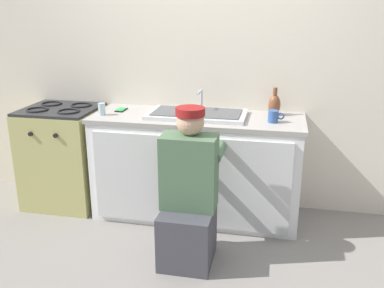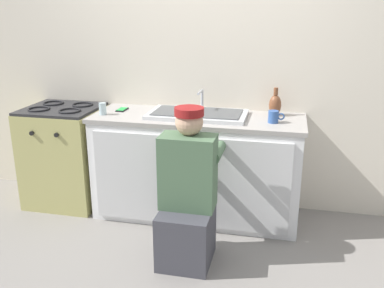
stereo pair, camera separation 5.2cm
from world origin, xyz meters
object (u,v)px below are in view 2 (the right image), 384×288
at_px(plumber_person, 187,200).
at_px(vase_decorative, 275,105).
at_px(water_glass, 103,109).
at_px(cell_phone, 122,110).
at_px(stove_range, 66,155).
at_px(coffee_mug, 274,117).
at_px(sink_double_basin, 197,114).

bearing_deg(plumber_person, vase_decorative, 58.32).
bearing_deg(water_glass, cell_phone, 62.07).
height_order(plumber_person, water_glass, plumber_person).
bearing_deg(plumber_person, cell_phone, 134.99).
distance_m(plumber_person, cell_phone, 1.16).
xyz_separation_m(vase_decorative, water_glass, (-1.40, -0.29, -0.04)).
bearing_deg(stove_range, water_glass, -14.86).
relative_size(stove_range, cell_phone, 6.48).
relative_size(coffee_mug, vase_decorative, 0.55).
height_order(coffee_mug, cell_phone, coffee_mug).
relative_size(coffee_mug, water_glass, 1.26).
distance_m(stove_range, plumber_person, 1.48).
bearing_deg(stove_range, cell_phone, 6.76).
relative_size(sink_double_basin, cell_phone, 5.71).
relative_size(stove_range, coffee_mug, 7.20).
xyz_separation_m(stove_range, water_glass, (0.45, -0.12, 0.48)).
distance_m(sink_double_basin, plumber_person, 0.83).
distance_m(stove_range, coffee_mug, 1.91).
bearing_deg(stove_range, sink_double_basin, 0.10).
bearing_deg(water_glass, coffee_mug, 2.06).
xyz_separation_m(stove_range, plumber_person, (1.31, -0.70, 0.01)).
xyz_separation_m(sink_double_basin, coffee_mug, (0.62, -0.07, 0.03)).
relative_size(vase_decorative, cell_phone, 1.64).
bearing_deg(sink_double_basin, cell_phone, 174.78).
height_order(water_glass, cell_phone, water_glass).
xyz_separation_m(plumber_person, vase_decorative, (0.54, 0.87, 0.51)).
xyz_separation_m(stove_range, vase_decorative, (1.84, 0.17, 0.52)).
xyz_separation_m(sink_double_basin, water_glass, (-0.78, -0.12, 0.03)).
distance_m(stove_range, vase_decorative, 1.92).
xyz_separation_m(plumber_person, water_glass, (-0.86, 0.58, 0.47)).
relative_size(stove_range, water_glass, 9.07).
distance_m(coffee_mug, vase_decorative, 0.24).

